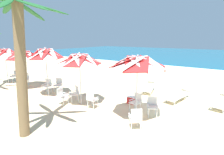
{
  "coord_description": "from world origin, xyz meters",
  "views": [
    {
      "loc": [
        2.79,
        -9.34,
        3.4
      ],
      "look_at": [
        -3.26,
        -0.57,
        1.0
      ],
      "focal_mm": 28.43,
      "sensor_mm": 36.0,
      "label": 1
    }
  ],
  "objects_px": {
    "beach_umbrella_1": "(80,60)",
    "plastic_chair_6": "(58,84)",
    "cooler_box": "(132,100)",
    "plastic_chair_7": "(47,85)",
    "beach_umbrella_4": "(5,53)",
    "sun_lounger_2": "(149,87)",
    "plastic_chair_1": "(136,117)",
    "plastic_chair_9": "(14,75)",
    "plastic_chair_3": "(92,99)",
    "plastic_chair_8": "(26,78)",
    "beach_umbrella_2": "(45,54)",
    "beach_umbrella_3": "(23,55)",
    "beach_umbrella_0": "(138,63)",
    "palm_tree_1": "(20,55)",
    "plastic_chair_2": "(136,101)",
    "plastic_chair_4": "(62,95)",
    "sun_lounger_0": "(222,101)",
    "sun_lounger_1": "(178,95)",
    "plastic_chair_0": "(152,105)"
  },
  "relations": [
    {
      "from": "beach_umbrella_0",
      "to": "plastic_chair_3",
      "type": "height_order",
      "value": "beach_umbrella_0"
    },
    {
      "from": "plastic_chair_2",
      "to": "plastic_chair_6",
      "type": "height_order",
      "value": "same"
    },
    {
      "from": "plastic_chair_2",
      "to": "plastic_chair_8",
      "type": "relative_size",
      "value": 1.0
    },
    {
      "from": "sun_lounger_0",
      "to": "beach_umbrella_3",
      "type": "bearing_deg",
      "value": -161.96
    },
    {
      "from": "plastic_chair_9",
      "to": "sun_lounger_0",
      "type": "xyz_separation_m",
      "value": [
        13.91,
        3.23,
        -0.22
      ]
    },
    {
      "from": "plastic_chair_4",
      "to": "beach_umbrella_4",
      "type": "xyz_separation_m",
      "value": [
        -6.95,
        0.6,
        1.81
      ]
    },
    {
      "from": "plastic_chair_0",
      "to": "beach_umbrella_3",
      "type": "bearing_deg",
      "value": -175.79
    },
    {
      "from": "sun_lounger_1",
      "to": "beach_umbrella_1",
      "type": "bearing_deg",
      "value": -138.26
    },
    {
      "from": "beach_umbrella_1",
      "to": "cooler_box",
      "type": "xyz_separation_m",
      "value": [
        2.13,
        1.62,
        -2.13
      ]
    },
    {
      "from": "sun_lounger_0",
      "to": "sun_lounger_2",
      "type": "relative_size",
      "value": 0.99
    },
    {
      "from": "sun_lounger_2",
      "to": "plastic_chair_6",
      "type": "bearing_deg",
      "value": -144.06
    },
    {
      "from": "beach_umbrella_1",
      "to": "beach_umbrella_4",
      "type": "height_order",
      "value": "beach_umbrella_1"
    },
    {
      "from": "plastic_chair_7",
      "to": "beach_umbrella_3",
      "type": "xyz_separation_m",
      "value": [
        -2.12,
        -0.18,
        1.74
      ]
    },
    {
      "from": "plastic_chair_1",
      "to": "plastic_chair_9",
      "type": "height_order",
      "value": "same"
    },
    {
      "from": "beach_umbrella_0",
      "to": "cooler_box",
      "type": "distance_m",
      "value": 2.81
    },
    {
      "from": "beach_umbrella_0",
      "to": "plastic_chair_9",
      "type": "relative_size",
      "value": 3.17
    },
    {
      "from": "plastic_chair_7",
      "to": "beach_umbrella_3",
      "type": "distance_m",
      "value": 2.75
    },
    {
      "from": "beach_umbrella_3",
      "to": "plastic_chair_4",
      "type": "bearing_deg",
      "value": -8.12
    },
    {
      "from": "beach_umbrella_4",
      "to": "sun_lounger_0",
      "type": "distance_m",
      "value": 14.47
    },
    {
      "from": "beach_umbrella_4",
      "to": "sun_lounger_2",
      "type": "xyz_separation_m",
      "value": [
        9.72,
        4.17,
        -2.03
      ]
    },
    {
      "from": "beach_umbrella_1",
      "to": "plastic_chair_6",
      "type": "distance_m",
      "value": 3.44
    },
    {
      "from": "plastic_chair_7",
      "to": "cooler_box",
      "type": "relative_size",
      "value": 1.73
    },
    {
      "from": "plastic_chair_2",
      "to": "palm_tree_1",
      "type": "xyz_separation_m",
      "value": [
        -2.29,
        -4.01,
        2.34
      ]
    },
    {
      "from": "plastic_chair_3",
      "to": "plastic_chair_8",
      "type": "distance_m",
      "value": 7.02
    },
    {
      "from": "beach_umbrella_0",
      "to": "plastic_chair_6",
      "type": "bearing_deg",
      "value": 173.74
    },
    {
      "from": "plastic_chair_1",
      "to": "sun_lounger_1",
      "type": "xyz_separation_m",
      "value": [
        0.44,
        4.24,
        -0.22
      ]
    },
    {
      "from": "plastic_chair_8",
      "to": "sun_lounger_1",
      "type": "distance_m",
      "value": 10.54
    },
    {
      "from": "plastic_chair_4",
      "to": "sun_lounger_0",
      "type": "height_order",
      "value": "plastic_chair_4"
    },
    {
      "from": "beach_umbrella_2",
      "to": "beach_umbrella_4",
      "type": "xyz_separation_m",
      "value": [
        -5.19,
        0.16,
        -0.16
      ]
    },
    {
      "from": "beach_umbrella_1",
      "to": "plastic_chair_6",
      "type": "xyz_separation_m",
      "value": [
        -2.79,
        0.81,
        -1.84
      ]
    },
    {
      "from": "plastic_chair_3",
      "to": "plastic_chair_9",
      "type": "relative_size",
      "value": 1.0
    },
    {
      "from": "beach_umbrella_0",
      "to": "beach_umbrella_3",
      "type": "relative_size",
      "value": 1.05
    },
    {
      "from": "beach_umbrella_1",
      "to": "plastic_chair_9",
      "type": "relative_size",
      "value": 3.13
    },
    {
      "from": "cooler_box",
      "to": "plastic_chair_9",
      "type": "bearing_deg",
      "value": -174.06
    },
    {
      "from": "plastic_chair_0",
      "to": "plastic_chair_7",
      "type": "distance_m",
      "value": 6.81
    },
    {
      "from": "beach_umbrella_2",
      "to": "palm_tree_1",
      "type": "distance_m",
      "value": 4.36
    },
    {
      "from": "plastic_chair_0",
      "to": "beach_umbrella_1",
      "type": "height_order",
      "value": "beach_umbrella_1"
    },
    {
      "from": "beach_umbrella_2",
      "to": "sun_lounger_1",
      "type": "distance_m",
      "value": 7.8
    },
    {
      "from": "beach_umbrella_2",
      "to": "cooler_box",
      "type": "bearing_deg",
      "value": 19.96
    },
    {
      "from": "plastic_chair_4",
      "to": "beach_umbrella_3",
      "type": "distance_m",
      "value": 4.87
    },
    {
      "from": "plastic_chair_0",
      "to": "beach_umbrella_3",
      "type": "height_order",
      "value": "beach_umbrella_3"
    },
    {
      "from": "palm_tree_1",
      "to": "plastic_chair_8",
      "type": "bearing_deg",
      "value": 150.57
    },
    {
      "from": "beach_umbrella_4",
      "to": "plastic_chair_1",
      "type": "bearing_deg",
      "value": -3.93
    },
    {
      "from": "plastic_chair_4",
      "to": "plastic_chair_9",
      "type": "height_order",
      "value": "same"
    },
    {
      "from": "plastic_chair_1",
      "to": "sun_lounger_2",
      "type": "height_order",
      "value": "plastic_chair_1"
    },
    {
      "from": "sun_lounger_1",
      "to": "beach_umbrella_0",
      "type": "bearing_deg",
      "value": -104.26
    },
    {
      "from": "plastic_chair_0",
      "to": "plastic_chair_6",
      "type": "bearing_deg",
      "value": 179.6
    },
    {
      "from": "plastic_chair_2",
      "to": "beach_umbrella_4",
      "type": "bearing_deg",
      "value": -175.81
    },
    {
      "from": "plastic_chair_7",
      "to": "plastic_chair_9",
      "type": "height_order",
      "value": "same"
    },
    {
      "from": "plastic_chair_6",
      "to": "cooler_box",
      "type": "relative_size",
      "value": 1.73
    }
  ]
}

